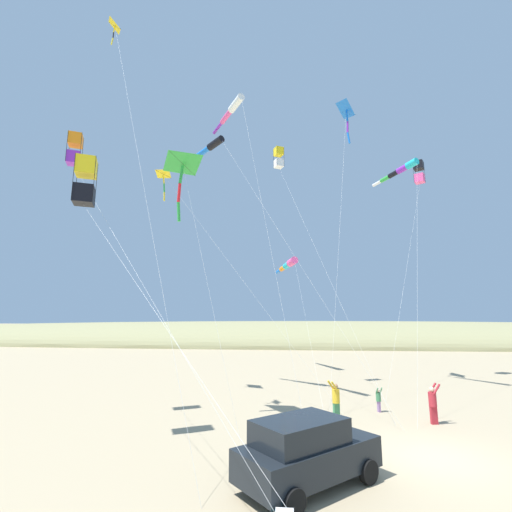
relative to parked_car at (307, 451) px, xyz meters
name	(u,v)px	position (x,y,z in m)	size (l,w,h in m)	color
ground_plane	(437,458)	(-2.55, 4.50, -0.95)	(600.00, 600.00, 0.00)	tan
dune_ridge_grassy	(318,344)	(-57.55, 4.50, -0.95)	(28.00, 240.00, 8.46)	#938E60
parked_car	(307,451)	(0.00, 0.00, 0.00)	(4.25, 4.43, 1.85)	black
person_child_green_jacket	(336,398)	(-6.83, 1.67, 0.02)	(0.57, 0.63, 1.79)	#3D7F51
person_child_grey_jacket	(379,398)	(-8.50, 4.01, -0.29)	(0.41, 0.34, 1.22)	#8E6B9E
person_bystander_far	(433,402)	(-6.60, 5.99, 0.01)	(0.46, 0.57, 1.77)	#B72833
kite_windsock_striped_overhead	(209,148)	(-12.27, -6.11, 15.98)	(8.97, 12.65, 17.35)	black
kite_box_checkered_midright	(279,158)	(-14.28, -1.11, 15.94)	(8.54, 5.72, 17.70)	yellow
kite_box_yellow_midlevel	(75,149)	(-5.20, -11.60, 12.54)	(8.62, 11.78, 14.36)	orange
kite_delta_blue_topmost	(347,110)	(-16.10, 4.56, 20.81)	(10.16, 3.94, 22.46)	blue
kite_windsock_black_fish_shape	(231,111)	(-9.39, -4.02, 16.99)	(8.87, 5.98, 18.24)	white
kite_box_orange_high_right	(85,181)	(-2.30, -8.98, 9.49)	(8.41, 10.63, 11.48)	yellow
kite_delta_magenta_far_left	(183,164)	(-5.72, -5.84, 11.68)	(4.19, 4.90, 13.15)	green
kite_delta_teal_far_right	(164,175)	(-11.25, -9.00, 13.60)	(4.20, 11.96, 14.86)	yellow
kite_delta_rainbow_low_near	(116,28)	(-5.14, -9.83, 19.70)	(7.11, 7.58, 21.14)	yellow
kite_box_purple_drifting	(419,172)	(-18.77, 10.85, 16.20)	(8.39, 6.42, 18.14)	black
kite_windsock_long_streamer_right	(400,171)	(-14.38, 7.84, 14.55)	(10.82, 3.91, 15.92)	#1EB7C6
kite_windsock_white_trailing	(288,265)	(-22.74, -0.59, 8.88)	(19.12, 3.06, 10.35)	#EF4C93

